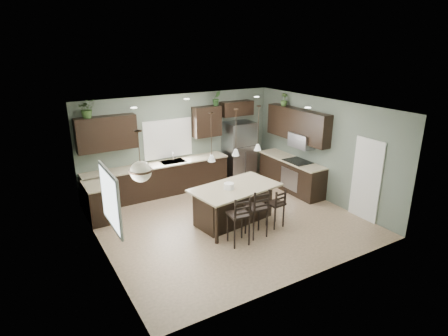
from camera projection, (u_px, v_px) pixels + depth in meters
ground at (229, 221)px, 9.25m from camera, size 6.00×6.00×0.00m
pantry_door at (366, 180)px, 9.10m from camera, size 0.04×0.82×2.04m
window_back at (168, 139)px, 10.78m from camera, size 1.35×0.02×1.00m
window_left at (110, 199)px, 6.66m from camera, size 0.02×1.10×1.00m
left_return_cabs at (99, 203)px, 9.19m from camera, size 0.60×0.90×0.90m
left_return_countertop at (98, 185)px, 9.04m from camera, size 0.66×0.96×0.04m
back_lower_cabs at (159, 180)px, 10.69m from camera, size 4.20×0.60×0.90m
back_countertop at (158, 165)px, 10.52m from camera, size 4.20×0.66×0.04m
sink_inset at (173, 162)px, 10.73m from camera, size 0.70×0.45×0.01m
faucet at (173, 157)px, 10.66m from camera, size 0.02×0.02×0.28m
back_upper_left at (107, 133)px, 9.68m from camera, size 1.55×0.34×0.90m
back_upper_right at (207, 122)px, 11.11m from camera, size 0.85×0.34×0.90m
fridge_header at (237, 108)px, 11.52m from camera, size 1.05×0.34×0.45m
right_lower_cabs at (291, 175)px, 11.12m from camera, size 0.60×2.35×0.90m
right_countertop at (291, 160)px, 10.96m from camera, size 0.66×2.35×0.04m
cooktop at (298, 161)px, 10.73m from camera, size 0.58×0.75×0.02m
wall_oven_front at (289, 179)px, 10.75m from camera, size 0.01×0.72×0.60m
right_upper_cabs at (297, 125)px, 10.70m from camera, size 0.34×2.35×0.90m
microwave at (302, 140)px, 10.58m from camera, size 0.40×0.75×0.40m
refrigerator at (239, 151)px, 11.80m from camera, size 0.90×0.74×1.85m
kitchen_island at (235, 205)px, 9.06m from camera, size 2.24×1.48×0.92m
serving_dish at (229, 186)px, 8.77m from camera, size 0.24×0.24×0.14m
bar_stool_left at (238, 220)px, 8.04m from camera, size 0.47×0.47×1.15m
bar_stool_center at (257, 212)px, 8.38m from camera, size 0.46×0.46×1.17m
bar_stool_right at (275, 208)px, 8.84m from camera, size 0.39×0.39×0.97m
pendant_left at (211, 137)px, 8.07m from camera, size 0.17×0.17×1.10m
pendant_center at (236, 133)px, 8.48m from camera, size 0.17×0.17×1.10m
pendant_right at (258, 128)px, 8.90m from camera, size 0.17×0.17×1.10m
chandelier at (140, 156)px, 6.47m from camera, size 0.42×0.42×0.94m
plant_back_left at (87, 109)px, 9.24m from camera, size 0.44×0.39×0.47m
plant_back_right at (216, 98)px, 11.02m from camera, size 0.27×0.24×0.44m
plant_right_wall at (284, 100)px, 10.98m from camera, size 0.25×0.25×0.37m
room_shell at (229, 155)px, 8.70m from camera, size 6.00×6.00×6.00m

